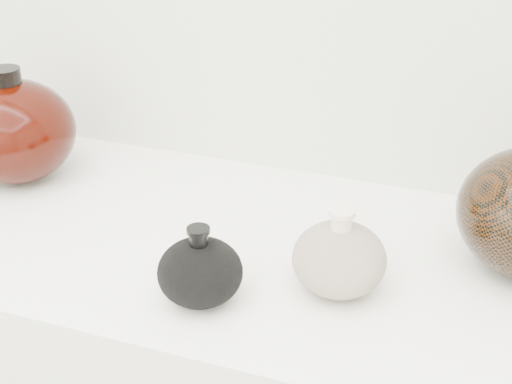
% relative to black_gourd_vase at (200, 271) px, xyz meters
% --- Properties ---
extents(black_gourd_vase, '(0.13, 0.13, 0.11)m').
position_rel_black_gourd_vase_xyz_m(black_gourd_vase, '(0.00, 0.00, 0.00)').
color(black_gourd_vase, black).
rests_on(black_gourd_vase, display_counter).
extents(cream_gourd_vase, '(0.15, 0.15, 0.12)m').
position_rel_black_gourd_vase_xyz_m(cream_gourd_vase, '(0.16, 0.08, 0.01)').
color(cream_gourd_vase, beige).
rests_on(cream_gourd_vase, display_counter).
extents(left_round_pot, '(0.26, 0.26, 0.19)m').
position_rel_black_gourd_vase_xyz_m(left_round_pot, '(-0.42, 0.21, 0.04)').
color(left_round_pot, black).
rests_on(left_round_pot, display_counter).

